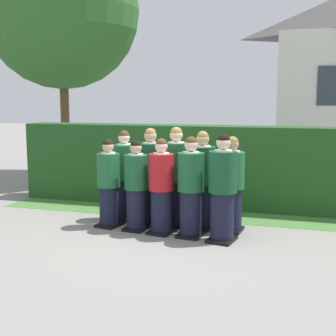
{
  "coord_description": "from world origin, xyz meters",
  "views": [
    {
      "loc": [
        2.19,
        -7.11,
        2.19
      ],
      "look_at": [
        0.0,
        0.27,
        1.05
      ],
      "focal_mm": 49.62,
      "sensor_mm": 36.0,
      "label": 1
    }
  ],
  "objects": [
    {
      "name": "student_front_row_0",
      "position": [
        -1.03,
        0.14,
        0.72
      ],
      "size": [
        0.43,
        0.49,
        1.52
      ],
      "color": "black",
      "rests_on": "ground"
    },
    {
      "name": "hedge",
      "position": [
        0.0,
        2.14,
        0.83
      ],
      "size": [
        7.44,
        0.7,
        1.66
      ],
      "color": "#214C1E",
      "rests_on": "ground"
    },
    {
      "name": "student_in_red_blazer",
      "position": [
        -0.03,
        -0.01,
        0.75
      ],
      "size": [
        0.43,
        0.5,
        1.57
      ],
      "color": "black",
      "rests_on": "ground"
    },
    {
      "name": "student_rear_row_4",
      "position": [
        1.06,
        0.42,
        0.76
      ],
      "size": [
        0.41,
        0.49,
        1.6
      ],
      "color": "black",
      "rests_on": "ground"
    },
    {
      "name": "ground_plane",
      "position": [
        0.0,
        0.0,
        0.0
      ],
      "size": [
        60.0,
        60.0,
        0.0
      ],
      "primitive_type": "plane",
      "color": "gray"
    },
    {
      "name": "student_front_row_3",
      "position": [
        0.47,
        -0.04,
        0.77
      ],
      "size": [
        0.42,
        0.5,
        1.62
      ],
      "color": "black",
      "rests_on": "ground"
    },
    {
      "name": "student_rear_row_1",
      "position": [
        -0.42,
        0.62,
        0.81
      ],
      "size": [
        0.45,
        0.56,
        1.7
      ],
      "color": "black",
      "rests_on": "ground"
    },
    {
      "name": "student_rear_row_0",
      "position": [
        -0.94,
        0.66,
        0.78
      ],
      "size": [
        0.46,
        0.53,
        1.64
      ],
      "color": "black",
      "rests_on": "ground"
    },
    {
      "name": "student_rear_row_3",
      "position": [
        0.55,
        0.48,
        0.8
      ],
      "size": [
        0.45,
        0.53,
        1.67
      ],
      "color": "black",
      "rests_on": "ground"
    },
    {
      "name": "lawn_strip",
      "position": [
        0.0,
        1.34,
        0.0
      ],
      "size": [
        7.44,
        0.9,
        0.01
      ],
      "primitive_type": "cube",
      "color": "#477A38",
      "rests_on": "ground"
    },
    {
      "name": "student_front_row_4",
      "position": [
        1.01,
        -0.15,
        0.8
      ],
      "size": [
        0.46,
        0.54,
        1.68
      ],
      "color": "black",
      "rests_on": "ground"
    },
    {
      "name": "student_front_row_1",
      "position": [
        -0.49,
        0.07,
        0.72
      ],
      "size": [
        0.4,
        0.51,
        1.52
      ],
      "color": "black",
      "rests_on": "ground"
    },
    {
      "name": "oak_tree_left",
      "position": [
        -4.17,
        4.37,
        4.52
      ],
      "size": [
        4.14,
        4.14,
        6.6
      ],
      "color": "brown",
      "rests_on": "ground"
    },
    {
      "name": "student_rear_row_2",
      "position": [
        0.08,
        0.52,
        0.82
      ],
      "size": [
        0.45,
        0.55,
        1.73
      ],
      "color": "black",
      "rests_on": "ground"
    }
  ]
}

